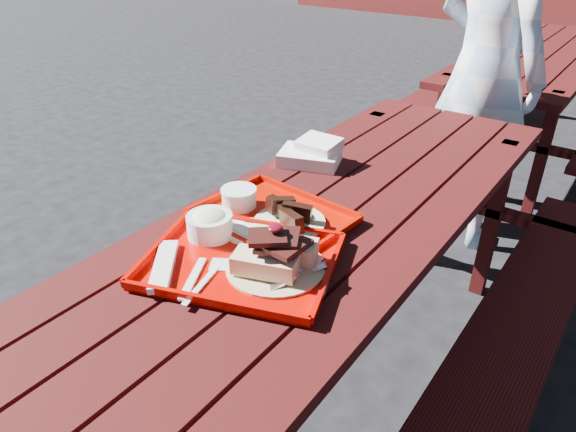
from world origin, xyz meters
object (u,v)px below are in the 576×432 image
Objects in this scene: picnic_table_near at (316,267)px; near_tray at (243,249)px; person at (485,70)px; picnic_table_far at (536,79)px; far_tray at (269,214)px.

near_tray is at bearing -94.94° from picnic_table_near.
picnic_table_far is at bearing -64.74° from person.
picnic_table_near is at bearing 46.23° from far_tray.
near_tray is 1.77m from person.
far_tray is at bearing -91.99° from picnic_table_far.
picnic_table_far is 2.91m from far_tray.
far_tray is (-0.10, -2.91, 0.21)m from picnic_table_far.
far_tray is (-0.10, -0.11, 0.21)m from picnic_table_near.
near_tray is at bearing -70.00° from far_tray.
person is at bearing -89.62° from picnic_table_far.
picnic_table_near is 4.21× the size of near_tray.
picnic_table_near is 2.80m from picnic_table_far.
near_tray is (-0.03, -0.31, 0.23)m from picnic_table_near.
picnic_table_far is 4.21× the size of near_tray.
picnic_table_far is (0.00, 2.80, 0.00)m from picnic_table_near.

